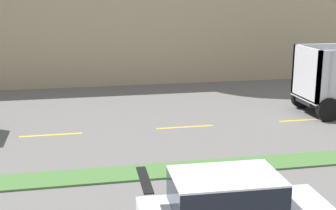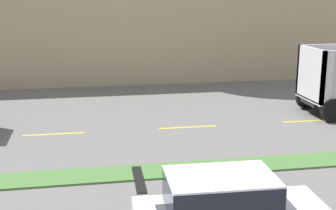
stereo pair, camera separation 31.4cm
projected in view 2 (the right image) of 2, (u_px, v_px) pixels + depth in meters
name	position (u px, v px, depth m)	size (l,w,h in m)	color
grass_verge	(149.00, 172.00, 14.53)	(120.00, 1.22, 0.06)	#477538
centre_line_4	(54.00, 134.00, 18.40)	(2.40, 0.14, 0.01)	yellow
centre_line_5	(188.00, 127.00, 19.33)	(2.40, 0.14, 0.01)	yellow
centre_line_6	(309.00, 121.00, 20.26)	(2.40, 0.14, 0.01)	yellow
store_building_backdrop	(64.00, 26.00, 32.08)	(42.51, 12.10, 6.19)	tan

